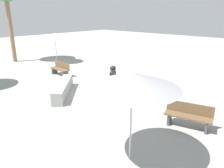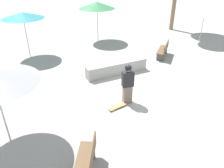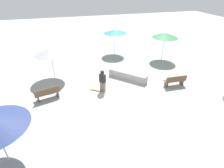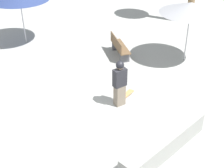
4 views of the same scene
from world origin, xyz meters
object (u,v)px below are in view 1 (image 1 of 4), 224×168
skateboard (117,103)px  bench_far (188,116)px  skater_main (113,82)px  shade_umbrella_white (55,36)px  concrete_ledge (63,88)px  shade_umbrella_grey (132,80)px  bench_near (60,69)px

skateboard → bench_far: 3.20m
skater_main → shade_umbrella_white: shade_umbrella_white is taller
concrete_ledge → shade_umbrella_grey: shade_umbrella_grey is taller
concrete_ledge → bench_near: bench_near is taller
bench_far → bench_near: bearing=-20.3°
bench_near → skater_main: bearing=174.2°
shade_umbrella_white → concrete_ledge: bearing=-31.3°
skater_main → bench_near: size_ratio=1.00×
concrete_ledge → shade_umbrella_grey: 6.07m
bench_far → shade_umbrella_white: size_ratio=0.72×
bench_near → shade_umbrella_grey: (8.46, -3.54, 1.83)m
skater_main → skateboard: size_ratio=2.11×
skater_main → bench_far: (3.64, -0.08, -0.44)m
skater_main → bench_far: bearing=54.4°
bench_near → shade_umbrella_grey: bearing=159.4°
concrete_ledge → bench_far: size_ratio=1.53×
skater_main → bench_far: skater_main is taller
skater_main → concrete_ledge: (-2.27, -1.14, -0.57)m
concrete_ledge → bench_far: (5.91, 1.07, 0.13)m
concrete_ledge → shade_umbrella_grey: (5.50, -1.66, 1.96)m
bench_near → bench_far: same height
bench_near → shade_umbrella_grey: size_ratio=0.66×
bench_near → skateboard: bearing=172.5°
concrete_ledge → shade_umbrella_white: bearing=148.7°
skateboard → bench_far: bearing=38.7°
concrete_ledge → bench_near: bearing=147.7°
skateboard → shade_umbrella_white: bearing=-162.3°
bench_near → shade_umbrella_white: bearing=-28.3°
skateboard → concrete_ledge: concrete_ledge is taller
shade_umbrella_grey → shade_umbrella_white: bearing=154.9°
shade_umbrella_grey → shade_umbrella_white: 13.16m
skateboard → bench_near: bench_near is taller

